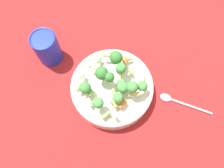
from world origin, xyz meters
TOP-DOWN VIEW (x-y plane):
  - ground_plane at (0.00, 0.00)m, footprint 3.00×3.00m
  - bowl at (0.00, 0.00)m, footprint 0.26×0.26m
  - pasta_salad at (-0.00, -0.01)m, footprint 0.21×0.21m
  - cup at (0.09, 0.23)m, footprint 0.08×0.08m
  - spoon at (0.00, -0.21)m, footprint 0.05×0.17m

SIDE VIEW (x-z plane):
  - ground_plane at x=0.00m, z-range 0.00..0.00m
  - spoon at x=0.00m, z-range 0.00..0.01m
  - bowl at x=0.00m, z-range 0.00..0.06m
  - cup at x=0.09m, z-range 0.00..0.12m
  - pasta_salad at x=0.00m, z-range 0.05..0.13m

